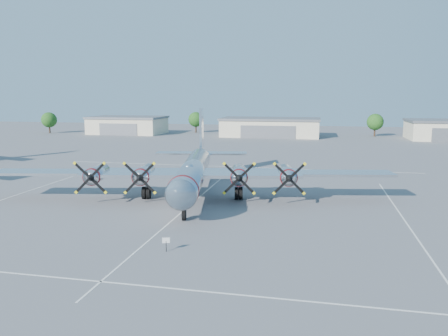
% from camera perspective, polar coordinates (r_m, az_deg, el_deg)
% --- Properties ---
extents(ground, '(260.00, 260.00, 0.00)m').
position_cam_1_polar(ground, '(49.80, -3.95, -4.43)').
color(ground, '#5D5D60').
rests_on(ground, ground).
extents(parking_lines, '(60.00, 50.08, 0.01)m').
position_cam_1_polar(parking_lines, '(48.17, -4.52, -4.91)').
color(parking_lines, silver).
rests_on(parking_lines, ground).
extents(hangar_west, '(22.60, 14.60, 5.40)m').
position_cam_1_polar(hangar_west, '(141.37, -12.45, 5.52)').
color(hangar_west, beige).
rests_on(hangar_west, ground).
extents(hangar_center, '(28.60, 14.60, 5.40)m').
position_cam_1_polar(hangar_center, '(129.44, 6.09, 5.34)').
color(hangar_center, beige).
rests_on(hangar_center, ground).
extents(hangar_east, '(20.60, 14.60, 5.40)m').
position_cam_1_polar(hangar_east, '(133.31, 27.13, 4.47)').
color(hangar_east, beige).
rests_on(hangar_east, ground).
extents(tree_far_west, '(4.80, 4.80, 6.64)m').
position_cam_1_polar(tree_far_west, '(150.01, -21.88, 5.85)').
color(tree_far_west, '#382619').
rests_on(tree_far_west, ground).
extents(tree_west, '(4.80, 4.80, 6.64)m').
position_cam_1_polar(tree_west, '(141.96, -3.70, 6.34)').
color(tree_west, '#382619').
rests_on(tree_west, ground).
extents(tree_east, '(4.80, 4.80, 6.64)m').
position_cam_1_polar(tree_east, '(135.69, 19.14, 5.70)').
color(tree_east, '#382619').
rests_on(tree_east, ground).
extents(main_bomber_b29, '(50.77, 39.28, 10.11)m').
position_cam_1_polar(main_bomber_b29, '(53.01, -3.94, -3.57)').
color(main_bomber_b29, silver).
rests_on(main_bomber_b29, ground).
extents(info_placard, '(0.57, 0.23, 1.12)m').
position_cam_1_polar(info_placard, '(34.41, -7.58, -9.53)').
color(info_placard, black).
rests_on(info_placard, ground).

